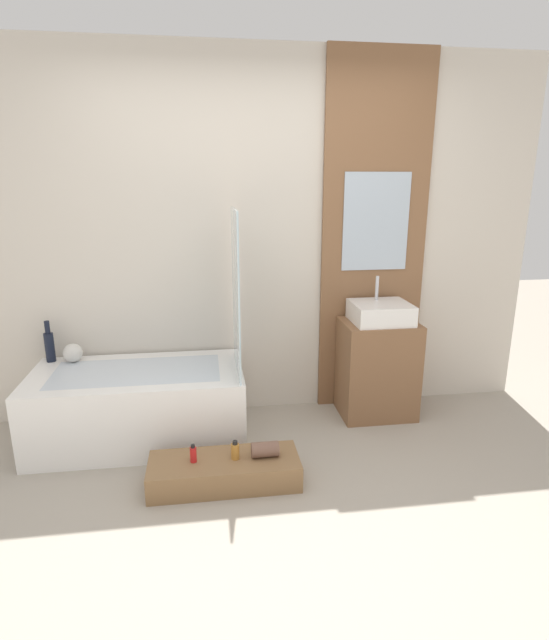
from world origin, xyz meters
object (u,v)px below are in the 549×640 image
Objects in this scene: bathtub at (139,405)px; bottle_soap_primary at (193,454)px; wooden_step_bench at (224,471)px; vase_round_light at (73,353)px; sink at (380,312)px; bottle_soap_secondary at (235,451)px; vase_tall_dark at (49,345)px.

bathtub is 0.72m from bottle_soap_primary.
vase_round_light is (-1.00, 0.86, 0.48)m from wooden_step_bench.
vase_round_light reaches higher than bottle_soap_primary.
sink is 3.65× the size of bottle_soap_secondary.
vase_tall_dark is at bearing 137.65° from bottle_soap_primary.
sink reaches higher than vase_tall_dark.
bottle_soap_secondary is at bearing -0.00° from bottle_soap_primary.
vase_round_light is (-0.46, 0.25, 0.31)m from bathtub.
sink is at bearing 29.23° from bottle_soap_primary.
bottle_soap_secondary is (0.24, -0.00, 0.00)m from bottle_soap_primary.
bathtub is 0.87m from bottle_soap_secondary.
vase_tall_dark reaches higher than wooden_step_bench.
wooden_step_bench is at bearing -48.72° from bathtub.
bathtub is 12.68× the size of bottle_soap_primary.
bathtub is at bearing -24.35° from vase_tall_dark.
bathtub is 3.38× the size of sink.
bathtub is 4.76× the size of vase_tall_dark.
sink reaches higher than bathtub.
wooden_step_bench is at bearing -147.28° from sink.
sink is at bearing 34.23° from bottle_soap_secondary.
sink is at bearing -3.43° from vase_tall_dark.
sink is 1.41× the size of vase_tall_dark.
bottle_soap_secondary reaches higher than wooden_step_bench.
bottle_soap_primary is (0.83, -0.86, -0.35)m from vase_round_light.
bottle_soap_secondary is at bearing -38.99° from vase_round_light.
bottle_soap_secondary reaches higher than bottle_soap_primary.
sink is 2.20m from vase_round_light.
bottle_soap_primary is at bearing -42.35° from vase_tall_dark.
sink is 1.66m from bottle_soap_primary.
wooden_step_bench is (0.54, -0.62, -0.17)m from bathtub.
wooden_step_bench is 0.15m from bottle_soap_secondary.
bottle_soap_secondary is at bearing -36.23° from vase_tall_dark.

